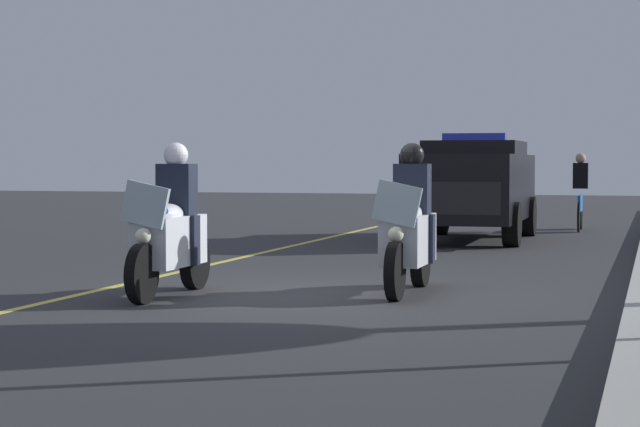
# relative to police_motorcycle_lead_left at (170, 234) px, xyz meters

# --- Properties ---
(ground_plane) EXTENTS (80.00, 80.00, 0.00)m
(ground_plane) POSITION_rel_police_motorcycle_lead_left_xyz_m (-0.68, 1.44, -0.70)
(ground_plane) COLOR #333335
(curb_strip) EXTENTS (48.00, 0.24, 0.15)m
(curb_strip) POSITION_rel_police_motorcycle_lead_left_xyz_m (-0.68, 5.05, -0.62)
(curb_strip) COLOR #B7B5AD
(curb_strip) RESTS_ON ground
(lane_stripe_center) EXTENTS (48.00, 0.12, 0.01)m
(lane_stripe_center) POSITION_rel_police_motorcycle_lead_left_xyz_m (-0.68, -1.04, -0.70)
(lane_stripe_center) COLOR #E0D14C
(lane_stripe_center) RESTS_ON ground
(police_motorcycle_lead_left) EXTENTS (2.14, 0.57, 1.72)m
(police_motorcycle_lead_left) POSITION_rel_police_motorcycle_lead_left_xyz_m (0.00, 0.00, 0.00)
(police_motorcycle_lead_left) COLOR black
(police_motorcycle_lead_left) RESTS_ON ground
(police_motorcycle_lead_right) EXTENTS (2.14, 0.57, 1.72)m
(police_motorcycle_lead_right) POSITION_rel_police_motorcycle_lead_left_xyz_m (-1.03, 2.50, 0.00)
(police_motorcycle_lead_right) COLOR black
(police_motorcycle_lead_right) RESTS_ON ground
(police_suv) EXTENTS (4.94, 2.15, 2.05)m
(police_suv) POSITION_rel_police_motorcycle_lead_left_xyz_m (-10.05, 1.83, 0.37)
(police_suv) COLOR black
(police_suv) RESTS_ON ground
(cyclist_background) EXTENTS (1.76, 0.32, 1.69)m
(cyclist_background) POSITION_rel_police_motorcycle_lead_left_xyz_m (-13.74, 3.59, 0.14)
(cyclist_background) COLOR black
(cyclist_background) RESTS_ON ground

